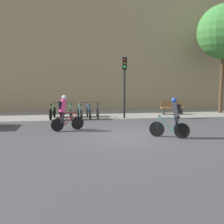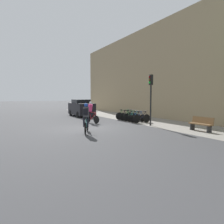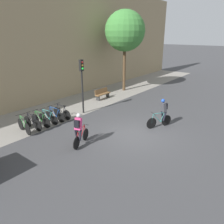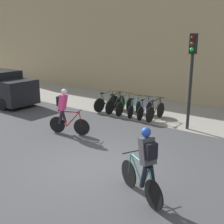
{
  "view_description": "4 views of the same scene",
  "coord_description": "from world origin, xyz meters",
  "px_view_note": "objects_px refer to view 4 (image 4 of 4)",
  "views": [
    {
      "loc": [
        -2.32,
        -12.34,
        2.89
      ],
      "look_at": [
        -0.41,
        2.0,
        0.82
      ],
      "focal_mm": 45.0,
      "sensor_mm": 36.0,
      "label": 1
    },
    {
      "loc": [
        13.86,
        -5.1,
        2.15
      ],
      "look_at": [
        0.37,
        1.79,
        1.09
      ],
      "focal_mm": 35.0,
      "sensor_mm": 36.0,
      "label": 2
    },
    {
      "loc": [
        -9.67,
        -5.95,
        5.45
      ],
      "look_at": [
        0.44,
        1.97,
        0.79
      ],
      "focal_mm": 35.0,
      "sensor_mm": 36.0,
      "label": 3
    },
    {
      "loc": [
        4.79,
        -5.76,
        3.71
      ],
      "look_at": [
        -1.15,
        2.21,
        0.98
      ],
      "focal_mm": 45.0,
      "sensor_mm": 36.0,
      "label": 4
    }
  ],
  "objects_px": {
    "parked_bike_1": "(115,104)",
    "parked_bike_5": "(155,111)",
    "cyclist_grey": "(145,163)",
    "traffic_light_pole": "(192,65)",
    "parked_bike_3": "(134,108)",
    "parked_bike_4": "(145,110)",
    "parked_bike_2": "(125,106)",
    "cyclist_pink": "(65,110)",
    "parked_bike_0": "(107,102)",
    "parked_car": "(2,88)"
  },
  "relations": [
    {
      "from": "parked_bike_1",
      "to": "parked_bike_3",
      "type": "bearing_deg",
      "value": -0.06
    },
    {
      "from": "parked_bike_1",
      "to": "parked_bike_5",
      "type": "relative_size",
      "value": 1.0
    },
    {
      "from": "cyclist_pink",
      "to": "traffic_light_pole",
      "type": "xyz_separation_m",
      "value": [
        3.61,
        3.35,
        1.67
      ]
    },
    {
      "from": "cyclist_grey",
      "to": "parked_bike_1",
      "type": "bearing_deg",
      "value": 130.9
    },
    {
      "from": "parked_bike_2",
      "to": "cyclist_pink",
      "type": "bearing_deg",
      "value": -94.2
    },
    {
      "from": "cyclist_pink",
      "to": "cyclist_grey",
      "type": "height_order",
      "value": "cyclist_grey"
    },
    {
      "from": "parked_bike_0",
      "to": "traffic_light_pole",
      "type": "distance_m",
      "value": 4.98
    },
    {
      "from": "cyclist_pink",
      "to": "parked_bike_2",
      "type": "distance_m",
      "value": 3.76
    },
    {
      "from": "cyclist_pink",
      "to": "parked_bike_4",
      "type": "relative_size",
      "value": 1.06
    },
    {
      "from": "parked_bike_2",
      "to": "traffic_light_pole",
      "type": "distance_m",
      "value": 4.01
    },
    {
      "from": "parked_bike_0",
      "to": "parked_bike_2",
      "type": "relative_size",
      "value": 1.0
    },
    {
      "from": "cyclist_pink",
      "to": "parked_bike_2",
      "type": "height_order",
      "value": "cyclist_pink"
    },
    {
      "from": "cyclist_grey",
      "to": "parked_bike_2",
      "type": "relative_size",
      "value": 1.04
    },
    {
      "from": "parked_bike_4",
      "to": "parked_bike_5",
      "type": "height_order",
      "value": "parked_bike_5"
    },
    {
      "from": "parked_bike_1",
      "to": "parked_bike_3",
      "type": "height_order",
      "value": "parked_bike_1"
    },
    {
      "from": "parked_bike_0",
      "to": "parked_bike_2",
      "type": "height_order",
      "value": "parked_bike_0"
    },
    {
      "from": "parked_bike_2",
      "to": "parked_car",
      "type": "distance_m",
      "value": 7.1
    },
    {
      "from": "cyclist_pink",
      "to": "parked_bike_5",
      "type": "xyz_separation_m",
      "value": [
        1.95,
        3.71,
        -0.54
      ]
    },
    {
      "from": "cyclist_grey",
      "to": "traffic_light_pole",
      "type": "bearing_deg",
      "value": 102.35
    },
    {
      "from": "parked_bike_2",
      "to": "parked_bike_3",
      "type": "relative_size",
      "value": 1.08
    },
    {
      "from": "traffic_light_pole",
      "to": "cyclist_grey",
      "type": "bearing_deg",
      "value": -77.65
    },
    {
      "from": "cyclist_pink",
      "to": "parked_car",
      "type": "bearing_deg",
      "value": 167.62
    },
    {
      "from": "cyclist_grey",
      "to": "parked_bike_4",
      "type": "distance_m",
      "value": 6.84
    },
    {
      "from": "cyclist_grey",
      "to": "parked_bike_3",
      "type": "bearing_deg",
      "value": 124.09
    },
    {
      "from": "parked_bike_0",
      "to": "traffic_light_pole",
      "type": "bearing_deg",
      "value": -4.66
    },
    {
      "from": "cyclist_pink",
      "to": "parked_car",
      "type": "relative_size",
      "value": 0.41
    },
    {
      "from": "cyclist_grey",
      "to": "traffic_light_pole",
      "type": "distance_m",
      "value": 5.9
    },
    {
      "from": "parked_bike_1",
      "to": "parked_bike_2",
      "type": "relative_size",
      "value": 1.0
    },
    {
      "from": "traffic_light_pole",
      "to": "parked_car",
      "type": "distance_m",
      "value": 10.36
    },
    {
      "from": "cyclist_grey",
      "to": "parked_bike_1",
      "type": "relative_size",
      "value": 1.05
    },
    {
      "from": "cyclist_grey",
      "to": "parked_bike_3",
      "type": "height_order",
      "value": "cyclist_grey"
    },
    {
      "from": "parked_bike_0",
      "to": "parked_bike_4",
      "type": "distance_m",
      "value": 2.23
    },
    {
      "from": "cyclist_grey",
      "to": "parked_bike_5",
      "type": "relative_size",
      "value": 1.05
    },
    {
      "from": "cyclist_pink",
      "to": "parked_bike_0",
      "type": "height_order",
      "value": "cyclist_pink"
    },
    {
      "from": "cyclist_pink",
      "to": "traffic_light_pole",
      "type": "relative_size",
      "value": 0.47
    },
    {
      "from": "parked_bike_0",
      "to": "parked_bike_5",
      "type": "bearing_deg",
      "value": -0.0
    },
    {
      "from": "cyclist_grey",
      "to": "parked_bike_4",
      "type": "bearing_deg",
      "value": 120.2
    },
    {
      "from": "parked_bike_2",
      "to": "parked_bike_3",
      "type": "distance_m",
      "value": 0.56
    },
    {
      "from": "parked_bike_5",
      "to": "traffic_light_pole",
      "type": "relative_size",
      "value": 0.45
    },
    {
      "from": "parked_bike_1",
      "to": "parked_bike_5",
      "type": "distance_m",
      "value": 2.23
    },
    {
      "from": "parked_bike_3",
      "to": "parked_bike_4",
      "type": "relative_size",
      "value": 0.95
    },
    {
      "from": "parked_bike_1",
      "to": "parked_bike_5",
      "type": "bearing_deg",
      "value": -0.0
    },
    {
      "from": "cyclist_pink",
      "to": "parked_bike_0",
      "type": "distance_m",
      "value": 3.85
    },
    {
      "from": "parked_bike_4",
      "to": "parked_bike_1",
      "type": "bearing_deg",
      "value": 179.96
    },
    {
      "from": "cyclist_grey",
      "to": "traffic_light_pole",
      "type": "height_order",
      "value": "traffic_light_pole"
    },
    {
      "from": "cyclist_pink",
      "to": "parked_bike_0",
      "type": "xyz_separation_m",
      "value": [
        -0.84,
        3.71,
        -0.53
      ]
    },
    {
      "from": "parked_bike_2",
      "to": "parked_bike_4",
      "type": "height_order",
      "value": "parked_bike_2"
    },
    {
      "from": "parked_bike_3",
      "to": "cyclist_pink",
      "type": "bearing_deg",
      "value": -102.63
    },
    {
      "from": "cyclist_pink",
      "to": "parked_bike_5",
      "type": "distance_m",
      "value": 4.23
    },
    {
      "from": "cyclist_grey",
      "to": "parked_bike_3",
      "type": "xyz_separation_m",
      "value": [
        -3.98,
        5.89,
        -0.57
      ]
    }
  ]
}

